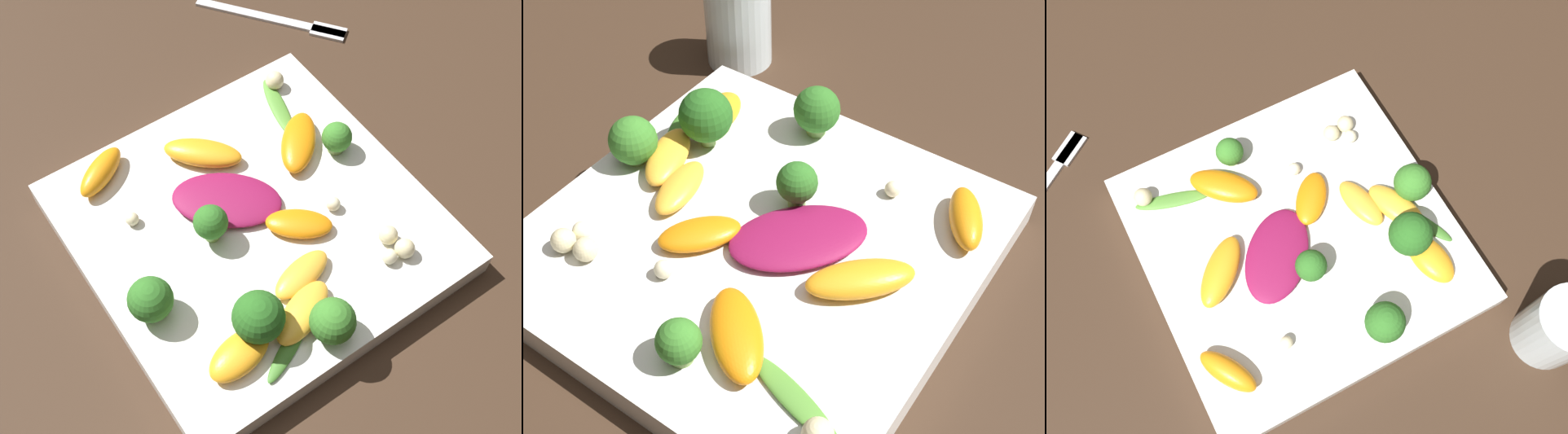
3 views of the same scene
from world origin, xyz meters
TOP-DOWN VIEW (x-y plane):
  - ground_plane at (0.00, 0.00)m, footprint 2.40×2.40m
  - plate at (0.00, 0.00)m, footprint 0.30×0.30m
  - drinking_glass at (-0.20, -0.17)m, footprint 0.06×0.06m
  - radicchio_leaf_0 at (-0.01, 0.03)m, footprint 0.12×0.11m
  - orange_segment_0 at (-0.09, 0.12)m, footprint 0.06×0.05m
  - orange_segment_1 at (0.00, 0.08)m, footprint 0.08×0.08m
  - orange_segment_2 at (-0.02, -0.10)m, footprint 0.07×0.05m
  - orange_segment_3 at (0.03, -0.03)m, footprint 0.07×0.06m
  - orange_segment_4 at (0.08, 0.04)m, footprint 0.07×0.08m
  - orange_segment_5 at (-0.08, -0.10)m, footprint 0.06×0.04m
  - orange_segment_6 at (0.00, -0.07)m, footprint 0.06×0.04m
  - broccoli_floret_0 at (-0.04, 0.01)m, footprint 0.03×0.03m
  - broccoli_floret_1 at (-0.06, -0.09)m, footprint 0.04×0.04m
  - broccoli_floret_2 at (0.11, 0.02)m, footprint 0.03×0.03m
  - broccoli_floret_3 at (-0.01, -0.13)m, footprint 0.04×0.04m
  - broccoli_floret_4 at (-0.12, -0.03)m, footprint 0.04×0.04m
  - arugula_sprig_0 at (0.10, 0.10)m, footprint 0.04×0.08m
  - arugula_sprig_1 at (-0.05, -0.12)m, footprint 0.07×0.04m
  - macadamia_nut_0 at (0.07, -0.10)m, footprint 0.01×0.01m
  - macadamia_nut_1 at (-0.09, 0.06)m, footprint 0.01×0.01m
  - macadamia_nut_2 at (0.11, 0.12)m, footprint 0.02×0.02m
  - macadamia_nut_3 at (0.09, -0.10)m, footprint 0.02×0.02m
  - macadamia_nut_4 at (0.07, -0.03)m, footprint 0.01×0.01m
  - macadamia_nut_5 at (0.09, -0.09)m, footprint 0.02×0.02m

SIDE VIEW (x-z plane):
  - ground_plane at x=0.00m, z-range 0.00..0.00m
  - plate at x=0.00m, z-range 0.00..0.03m
  - arugula_sprig_0 at x=0.10m, z-range 0.03..0.03m
  - arugula_sprig_1 at x=-0.05m, z-range 0.03..0.03m
  - radicchio_leaf_0 at x=-0.01m, z-range 0.03..0.04m
  - macadamia_nut_1 at x=-0.09m, z-range 0.03..0.04m
  - macadamia_nut_4 at x=0.07m, z-range 0.03..0.04m
  - macadamia_nut_0 at x=0.07m, z-range 0.03..0.04m
  - orange_segment_3 at x=0.03m, z-range 0.03..0.04m
  - orange_segment_6 at x=0.00m, z-range 0.03..0.04m
  - orange_segment_2 at x=-0.02m, z-range 0.03..0.04m
  - macadamia_nut_5 at x=0.09m, z-range 0.03..0.04m
  - macadamia_nut_3 at x=0.09m, z-range 0.03..0.04m
  - orange_segment_1 at x=0.00m, z-range 0.03..0.04m
  - orange_segment_5 at x=-0.08m, z-range 0.03..0.04m
  - orange_segment_4 at x=0.08m, z-range 0.03..0.04m
  - macadamia_nut_2 at x=0.11m, z-range 0.03..0.04m
  - orange_segment_0 at x=-0.09m, z-range 0.03..0.05m
  - drinking_glass at x=-0.20m, z-range 0.00..0.08m
  - broccoli_floret_2 at x=0.11m, z-range 0.03..0.06m
  - broccoli_floret_3 at x=-0.01m, z-range 0.03..0.07m
  - broccoli_floret_0 at x=-0.04m, z-range 0.03..0.07m
  - broccoli_floret_4 at x=-0.12m, z-range 0.03..0.07m
  - broccoli_floret_1 at x=-0.06m, z-range 0.03..0.08m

